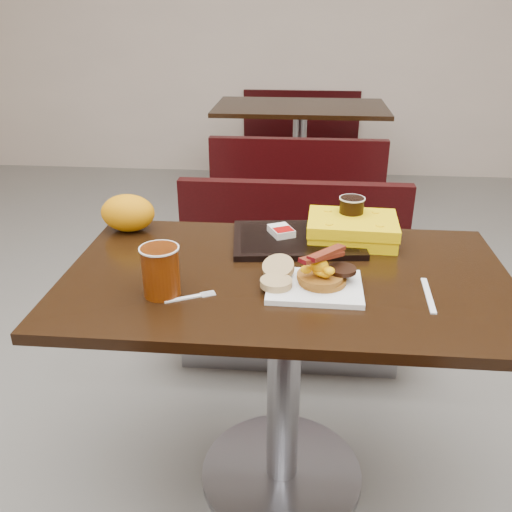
# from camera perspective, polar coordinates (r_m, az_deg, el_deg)

# --- Properties ---
(floor) EXTENTS (6.00, 7.00, 0.01)m
(floor) POSITION_cam_1_polar(r_m,az_deg,el_deg) (1.93, 2.66, -22.04)
(floor) COLOR gray
(floor) RESTS_ON ground
(wall_back) EXTENTS (6.00, 0.01, 2.80)m
(wall_back) POSITION_cam_1_polar(r_m,az_deg,el_deg) (4.81, 5.18, 24.92)
(wall_back) COLOR beige
(wall_back) RESTS_ON ground
(table_near) EXTENTS (1.20, 0.70, 0.75)m
(table_near) POSITION_cam_1_polar(r_m,az_deg,el_deg) (1.68, 2.92, -13.31)
(table_near) COLOR black
(table_near) RESTS_ON floor
(bench_near_n) EXTENTS (1.00, 0.46, 0.72)m
(bench_near_n) POSITION_cam_1_polar(r_m,az_deg,el_deg) (2.27, 3.67, -2.59)
(bench_near_n) COLOR black
(bench_near_n) RESTS_ON floor
(table_far) EXTENTS (1.20, 0.70, 0.75)m
(table_far) POSITION_cam_1_polar(r_m,az_deg,el_deg) (4.05, 4.52, 10.21)
(table_far) COLOR black
(table_far) RESTS_ON floor
(bench_far_s) EXTENTS (1.00, 0.46, 0.72)m
(bench_far_s) POSITION_cam_1_polar(r_m,az_deg,el_deg) (3.38, 4.30, 6.91)
(bench_far_s) COLOR black
(bench_far_s) RESTS_ON floor
(bench_far_n) EXTENTS (1.00, 0.46, 0.72)m
(bench_far_n) POSITION_cam_1_polar(r_m,az_deg,el_deg) (4.73, 4.66, 12.22)
(bench_far_n) COLOR black
(bench_far_n) RESTS_ON floor
(platter) EXTENTS (0.24, 0.19, 0.01)m
(platter) POSITION_cam_1_polar(r_m,az_deg,el_deg) (1.40, 6.14, -3.23)
(platter) COLOR white
(platter) RESTS_ON table_near
(pancake_stack) EXTENTS (0.15, 0.15, 0.03)m
(pancake_stack) POSITION_cam_1_polar(r_m,az_deg,el_deg) (1.40, 6.96, -2.27)
(pancake_stack) COLOR #985919
(pancake_stack) RESTS_ON platter
(sausage_patty) EXTENTS (0.07, 0.07, 0.01)m
(sausage_patty) POSITION_cam_1_polar(r_m,az_deg,el_deg) (1.41, 9.04, -1.42)
(sausage_patty) COLOR black
(sausage_patty) RESTS_ON pancake_stack
(scrambled_eggs) EXTENTS (0.10, 0.09, 0.04)m
(scrambled_eggs) POSITION_cam_1_polar(r_m,az_deg,el_deg) (1.38, 6.63, -1.17)
(scrambled_eggs) COLOR #FF9C05
(scrambled_eggs) RESTS_ON pancake_stack
(bacon_strips) EXTENTS (0.15, 0.15, 0.01)m
(bacon_strips) POSITION_cam_1_polar(r_m,az_deg,el_deg) (1.37, 6.94, 0.02)
(bacon_strips) COLOR #48050B
(bacon_strips) RESTS_ON scrambled_eggs
(muffin_bottom) EXTENTS (0.09, 0.09, 0.02)m
(muffin_bottom) POSITION_cam_1_polar(r_m,az_deg,el_deg) (1.37, 2.12, -2.83)
(muffin_bottom) COLOR tan
(muffin_bottom) RESTS_ON platter
(muffin_top) EXTENTS (0.11, 0.11, 0.05)m
(muffin_top) POSITION_cam_1_polar(r_m,az_deg,el_deg) (1.43, 2.36, -1.20)
(muffin_top) COLOR tan
(muffin_top) RESTS_ON platter
(coffee_cup_near) EXTENTS (0.12, 0.12, 0.13)m
(coffee_cup_near) POSITION_cam_1_polar(r_m,az_deg,el_deg) (1.36, -9.95, -1.59)
(coffee_cup_near) COLOR #8A3605
(coffee_cup_near) RESTS_ON table_near
(fork) EXTENTS (0.13, 0.08, 0.00)m
(fork) POSITION_cam_1_polar(r_m,az_deg,el_deg) (1.36, -7.68, -4.43)
(fork) COLOR white
(fork) RESTS_ON table_near
(knife) EXTENTS (0.02, 0.18, 0.00)m
(knife) POSITION_cam_1_polar(r_m,az_deg,el_deg) (1.43, 17.61, -3.94)
(knife) COLOR white
(knife) RESTS_ON table_near
(condiment_syrup) EXTENTS (0.05, 0.04, 0.01)m
(condiment_syrup) POSITION_cam_1_polar(r_m,az_deg,el_deg) (1.47, 2.19, -1.64)
(condiment_syrup) COLOR #A13D06
(condiment_syrup) RESTS_ON table_near
(condiment_ketchup) EXTENTS (0.05, 0.05, 0.01)m
(condiment_ketchup) POSITION_cam_1_polar(r_m,az_deg,el_deg) (1.46, 3.07, -1.88)
(condiment_ketchup) COLOR #8C0504
(condiment_ketchup) RESTS_ON table_near
(tray) EXTENTS (0.41, 0.32, 0.02)m
(tray) POSITION_cam_1_polar(r_m,az_deg,el_deg) (1.66, 4.35, 1.75)
(tray) COLOR black
(tray) RESTS_ON table_near
(hashbrown_sleeve_left) EXTENTS (0.09, 0.10, 0.02)m
(hashbrown_sleeve_left) POSITION_cam_1_polar(r_m,az_deg,el_deg) (1.67, 2.66, 2.64)
(hashbrown_sleeve_left) COLOR silver
(hashbrown_sleeve_left) RESTS_ON tray
(coffee_cup_far) EXTENTS (0.09, 0.09, 0.10)m
(coffee_cup_far) POSITION_cam_1_polar(r_m,az_deg,el_deg) (1.72, 9.94, 4.42)
(coffee_cup_far) COLOR black
(coffee_cup_far) RESTS_ON tray
(clamshell) EXTENTS (0.28, 0.21, 0.07)m
(clamshell) POSITION_cam_1_polar(r_m,az_deg,el_deg) (1.69, 10.03, 2.78)
(clamshell) COLOR yellow
(clamshell) RESTS_ON table_near
(paper_bag) EXTENTS (0.17, 0.13, 0.12)m
(paper_bag) POSITION_cam_1_polar(r_m,az_deg,el_deg) (1.77, -13.28, 4.42)
(paper_bag) COLOR orange
(paper_bag) RESTS_ON table_near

